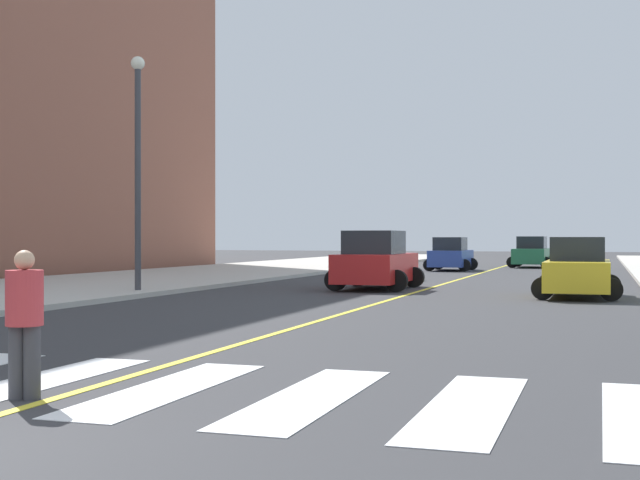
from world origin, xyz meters
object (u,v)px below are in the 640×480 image
object	(u,v)px
car_yellow_second	(578,269)
car_blue_fourth	(451,255)
car_red_nearest	(376,262)
pedestrian_crossing	(24,317)
street_lamp	(138,152)
car_green_third	(532,253)

from	to	relation	value
car_yellow_second	car_blue_fourth	size ratio (longest dim) A/B	0.99
car_red_nearest	pedestrian_crossing	world-z (taller)	car_red_nearest
pedestrian_crossing	street_lamp	xyz separation A→B (m)	(-7.85, 16.18, 3.60)
car_red_nearest	pedestrian_crossing	size ratio (longest dim) A/B	2.74
car_blue_fourth	car_yellow_second	bearing A→B (deg)	-69.65
car_yellow_second	pedestrian_crossing	xyz separation A→B (m)	(-5.46, -19.16, 0.07)
car_green_third	street_lamp	size ratio (longest dim) A/B	0.58
car_yellow_second	street_lamp	size ratio (longest dim) A/B	0.55
car_yellow_second	car_blue_fourth	distance (m)	21.52
car_red_nearest	car_yellow_second	bearing A→B (deg)	-17.89
car_green_third	street_lamp	bearing A→B (deg)	73.49
car_yellow_second	street_lamp	bearing A→B (deg)	12.69
pedestrian_crossing	car_red_nearest	bearing A→B (deg)	80.28
car_yellow_second	street_lamp	distance (m)	14.12
pedestrian_crossing	street_lamp	size ratio (longest dim) A/B	0.23
car_yellow_second	car_green_third	distance (m)	27.05
pedestrian_crossing	street_lamp	world-z (taller)	street_lamp
car_green_third	street_lamp	distance (m)	31.65
car_yellow_second	pedestrian_crossing	bearing A→B (deg)	74.15
car_blue_fourth	car_green_third	bearing A→B (deg)	60.42
car_green_third	car_blue_fourth	size ratio (longest dim) A/B	1.04
car_red_nearest	car_green_third	world-z (taller)	car_red_nearest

